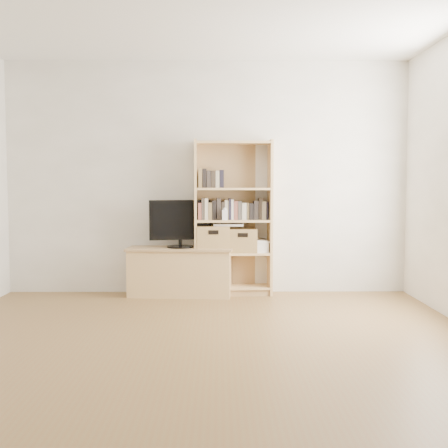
{
  "coord_description": "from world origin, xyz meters",
  "views": [
    {
      "loc": [
        0.14,
        -3.84,
        1.24
      ],
      "look_at": [
        0.18,
        1.9,
        0.82
      ],
      "focal_mm": 45.0,
      "sensor_mm": 36.0,
      "label": 1
    }
  ],
  "objects_px": {
    "bookshelf": "(233,218)",
    "basket_right": "(242,240)",
    "television": "(180,224)",
    "baby_monitor": "(225,215)",
    "laptop": "(229,225)",
    "basket_left": "(212,239)",
    "tv_stand": "(180,273)"
  },
  "relations": [
    {
      "from": "bookshelf",
      "to": "basket_right",
      "type": "relative_size",
      "value": 5.39
    },
    {
      "from": "bookshelf",
      "to": "laptop",
      "type": "xyz_separation_m",
      "value": [
        -0.04,
        -0.01,
        -0.07
      ]
    },
    {
      "from": "television",
      "to": "laptop",
      "type": "distance_m",
      "value": 0.54
    },
    {
      "from": "television",
      "to": "baby_monitor",
      "type": "xyz_separation_m",
      "value": [
        0.49,
        -0.04,
        0.1
      ]
    },
    {
      "from": "television",
      "to": "laptop",
      "type": "height_order",
      "value": "television"
    },
    {
      "from": "bookshelf",
      "to": "basket_left",
      "type": "relative_size",
      "value": 4.79
    },
    {
      "from": "television",
      "to": "baby_monitor",
      "type": "distance_m",
      "value": 0.5
    },
    {
      "from": "basket_left",
      "to": "laptop",
      "type": "distance_m",
      "value": 0.24
    },
    {
      "from": "tv_stand",
      "to": "laptop",
      "type": "bearing_deg",
      "value": 9.37
    },
    {
      "from": "tv_stand",
      "to": "baby_monitor",
      "type": "distance_m",
      "value": 0.81
    },
    {
      "from": "television",
      "to": "laptop",
      "type": "relative_size",
      "value": 2.09
    },
    {
      "from": "laptop",
      "to": "baby_monitor",
      "type": "bearing_deg",
      "value": -112.64
    },
    {
      "from": "tv_stand",
      "to": "television",
      "type": "height_order",
      "value": "television"
    },
    {
      "from": "television",
      "to": "basket_left",
      "type": "distance_m",
      "value": 0.4
    },
    {
      "from": "basket_right",
      "to": "laptop",
      "type": "bearing_deg",
      "value": -177.27
    },
    {
      "from": "baby_monitor",
      "to": "basket_right",
      "type": "height_order",
      "value": "baby_monitor"
    },
    {
      "from": "basket_right",
      "to": "bookshelf",
      "type": "bearing_deg",
      "value": 179.63
    },
    {
      "from": "bookshelf",
      "to": "television",
      "type": "xyz_separation_m",
      "value": [
        -0.58,
        -0.06,
        -0.06
      ]
    },
    {
      "from": "bookshelf",
      "to": "television",
      "type": "distance_m",
      "value": 0.59
    },
    {
      "from": "baby_monitor",
      "to": "basket_left",
      "type": "height_order",
      "value": "baby_monitor"
    },
    {
      "from": "baby_monitor",
      "to": "bookshelf",
      "type": "bearing_deg",
      "value": 43.84
    },
    {
      "from": "basket_left",
      "to": "laptop",
      "type": "xyz_separation_m",
      "value": [
        0.18,
        0.01,
        0.16
      ]
    },
    {
      "from": "television",
      "to": "basket_left",
      "type": "height_order",
      "value": "television"
    },
    {
      "from": "bookshelf",
      "to": "television",
      "type": "bearing_deg",
      "value": -177.12
    },
    {
      "from": "tv_stand",
      "to": "basket_left",
      "type": "bearing_deg",
      "value": 10.86
    },
    {
      "from": "television",
      "to": "basket_right",
      "type": "bearing_deg",
      "value": -6.64
    },
    {
      "from": "bookshelf",
      "to": "basket_left",
      "type": "xyz_separation_m",
      "value": [
        -0.23,
        -0.02,
        -0.23
      ]
    },
    {
      "from": "basket_right",
      "to": "laptop",
      "type": "distance_m",
      "value": 0.23
    },
    {
      "from": "tv_stand",
      "to": "laptop",
      "type": "relative_size",
      "value": 3.44
    },
    {
      "from": "bookshelf",
      "to": "television",
      "type": "relative_size",
      "value": 2.54
    },
    {
      "from": "baby_monitor",
      "to": "television",
      "type": "bearing_deg",
      "value": 171.16
    },
    {
      "from": "basket_left",
      "to": "tv_stand",
      "type": "bearing_deg",
      "value": -178.9
    }
  ]
}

